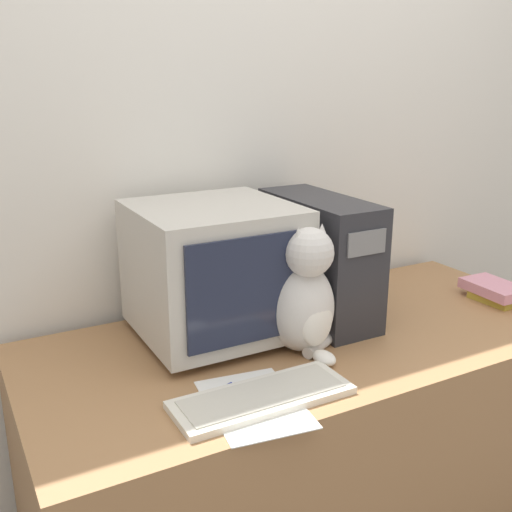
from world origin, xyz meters
The scene contains 9 objects.
wall_back centered at (0.00, 0.83, 1.25)m, with size 7.00×0.05×2.50m.
desk centered at (0.00, 0.38, 0.38)m, with size 1.68×0.76×0.76m.
crt_monitor centered at (-0.26, 0.52, 0.96)m, with size 0.43×0.43×0.39m.
computer_tower centered at (0.09, 0.51, 0.95)m, with size 0.18×0.46×0.38m.
keyboard centered at (-0.32, 0.13, 0.77)m, with size 0.43×0.16×0.02m.
cat centered at (-0.09, 0.32, 0.91)m, with size 0.29×0.25×0.36m.
book_stack centered at (0.70, 0.33, 0.79)m, with size 0.14×0.21×0.06m.
pen centered at (-0.41, 0.21, 0.76)m, with size 0.13×0.06×0.01m.
paper_sheet centered at (-0.34, 0.13, 0.76)m, with size 0.25×0.32×0.00m.
Camera 1 is at (-0.93, -0.96, 1.50)m, focal length 42.00 mm.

